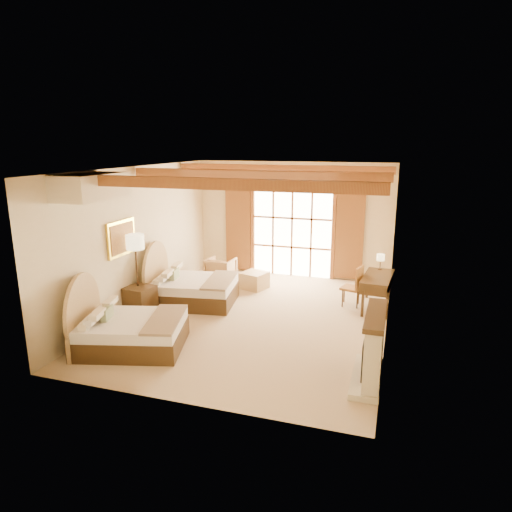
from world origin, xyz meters
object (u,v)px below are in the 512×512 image
at_px(bed_near, 125,328).
at_px(armchair, 221,270).
at_px(desk, 377,291).
at_px(bed_far, 188,287).
at_px(nightstand, 140,301).

xyz_separation_m(bed_near, armchair, (0.15, 4.35, -0.04)).
distance_m(armchair, desk, 4.25).
bearing_deg(bed_far, armchair, 77.51).
relative_size(bed_far, desk, 1.46).
distance_m(bed_near, bed_far, 2.57).
distance_m(bed_near, nightstand, 1.57).
bearing_deg(armchair, bed_far, 88.65).
height_order(bed_near, desk, bed_near).
relative_size(bed_near, desk, 1.52).
relative_size(bed_near, nightstand, 3.34).
bearing_deg(desk, nightstand, -152.48).
xyz_separation_m(bed_far, armchair, (0.12, 1.78, -0.05)).
height_order(bed_far, desk, bed_far).
bearing_deg(bed_far, desk, 4.09).
distance_m(bed_near, armchair, 4.36).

